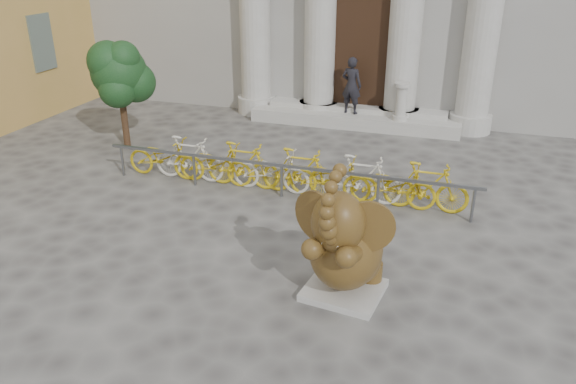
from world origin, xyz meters
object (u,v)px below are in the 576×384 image
(bike_rack, at_px, (285,170))
(tree, at_px, (120,74))
(elephant_statue, at_px, (345,248))
(pedestrian, at_px, (351,85))

(bike_rack, xyz_separation_m, tree, (-4.82, 1.53, 1.40))
(elephant_statue, height_order, bike_rack, elephant_statue)
(bike_rack, bearing_deg, pedestrian, 86.66)
(elephant_statue, relative_size, tree, 0.82)
(elephant_statue, bearing_deg, bike_rack, 128.40)
(elephant_statue, xyz_separation_m, pedestrian, (-1.73, 8.51, 0.35))
(pedestrian, bearing_deg, tree, 46.97)
(tree, bearing_deg, bike_rack, -17.67)
(tree, distance_m, pedestrian, 6.31)
(tree, bearing_deg, pedestrian, 35.21)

